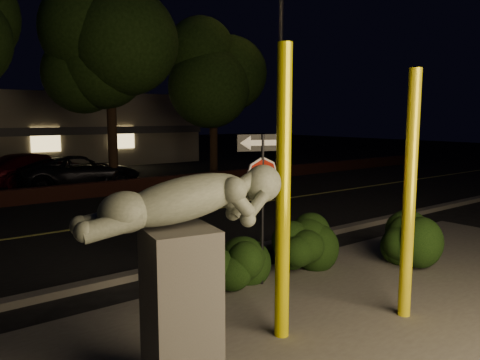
{
  "coord_description": "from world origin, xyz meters",
  "views": [
    {
      "loc": [
        -4.56,
        -4.26,
        2.74
      ],
      "look_at": [
        0.57,
        2.37,
        1.6
      ],
      "focal_mm": 35.0,
      "sensor_mm": 36.0,
      "label": 1
    }
  ],
  "objects_px": {
    "signpost": "(262,179)",
    "parked_car_darkred": "(37,169)",
    "yellow_pole_right": "(409,196)",
    "parked_car_dark": "(81,172)",
    "sculpture": "(184,257)",
    "yellow_pole_left": "(283,196)",
    "streetlight": "(278,54)"
  },
  "relations": [
    {
      "from": "signpost",
      "to": "parked_car_darkred",
      "type": "relative_size",
      "value": 0.55
    },
    {
      "from": "yellow_pole_right",
      "to": "parked_car_darkred",
      "type": "distance_m",
      "value": 16.15
    },
    {
      "from": "parked_car_darkred",
      "to": "parked_car_dark",
      "type": "height_order",
      "value": "parked_car_darkred"
    },
    {
      "from": "sculpture",
      "to": "yellow_pole_right",
      "type": "bearing_deg",
      "value": 5.18
    },
    {
      "from": "yellow_pole_left",
      "to": "sculpture",
      "type": "distance_m",
      "value": 1.63
    },
    {
      "from": "yellow_pole_right",
      "to": "sculpture",
      "type": "relative_size",
      "value": 1.49
    },
    {
      "from": "yellow_pole_left",
      "to": "signpost",
      "type": "relative_size",
      "value": 1.46
    },
    {
      "from": "yellow_pole_right",
      "to": "streetlight",
      "type": "bearing_deg",
      "value": 54.62
    },
    {
      "from": "yellow_pole_left",
      "to": "streetlight",
      "type": "height_order",
      "value": "streetlight"
    },
    {
      "from": "sculpture",
      "to": "parked_car_darkred",
      "type": "bearing_deg",
      "value": 91.04
    },
    {
      "from": "yellow_pole_left",
      "to": "signpost",
      "type": "xyz_separation_m",
      "value": [
        0.98,
        1.53,
        -0.04
      ]
    },
    {
      "from": "streetlight",
      "to": "parked_car_dark",
      "type": "relative_size",
      "value": 2.05
    },
    {
      "from": "yellow_pole_right",
      "to": "sculpture",
      "type": "bearing_deg",
      "value": 174.51
    },
    {
      "from": "signpost",
      "to": "parked_car_dark",
      "type": "height_order",
      "value": "signpost"
    },
    {
      "from": "streetlight",
      "to": "parked_car_darkred",
      "type": "height_order",
      "value": "streetlight"
    },
    {
      "from": "yellow_pole_left",
      "to": "sculpture",
      "type": "xyz_separation_m",
      "value": [
        -1.56,
        -0.27,
        -0.41
      ]
    },
    {
      "from": "parked_car_dark",
      "to": "signpost",
      "type": "bearing_deg",
      "value": 179.43
    },
    {
      "from": "parked_car_darkred",
      "to": "parked_car_dark",
      "type": "relative_size",
      "value": 1.0
    },
    {
      "from": "signpost",
      "to": "streetlight",
      "type": "relative_size",
      "value": 0.27
    },
    {
      "from": "streetlight",
      "to": "parked_car_dark",
      "type": "distance_m",
      "value": 9.67
    },
    {
      "from": "yellow_pole_left",
      "to": "streetlight",
      "type": "bearing_deg",
      "value": 48.04
    },
    {
      "from": "yellow_pole_right",
      "to": "sculpture",
      "type": "distance_m",
      "value": 3.34
    },
    {
      "from": "streetlight",
      "to": "parked_car_dark",
      "type": "height_order",
      "value": "streetlight"
    },
    {
      "from": "sculpture",
      "to": "parked_car_darkred",
      "type": "xyz_separation_m",
      "value": [
        2.68,
        15.78,
        -0.74
      ]
    },
    {
      "from": "signpost",
      "to": "parked_car_darkred",
      "type": "distance_m",
      "value": 14.02
    },
    {
      "from": "signpost",
      "to": "parked_car_darkred",
      "type": "bearing_deg",
      "value": 109.9
    },
    {
      "from": "signpost",
      "to": "yellow_pole_right",
      "type": "bearing_deg",
      "value": -49.62
    },
    {
      "from": "streetlight",
      "to": "parked_car_darkred",
      "type": "relative_size",
      "value": 2.04
    },
    {
      "from": "yellow_pole_left",
      "to": "yellow_pole_right",
      "type": "height_order",
      "value": "yellow_pole_left"
    },
    {
      "from": "signpost",
      "to": "streetlight",
      "type": "height_order",
      "value": "streetlight"
    },
    {
      "from": "yellow_pole_right",
      "to": "signpost",
      "type": "relative_size",
      "value": 1.37
    },
    {
      "from": "parked_car_darkred",
      "to": "streetlight",
      "type": "bearing_deg",
      "value": -125.75
    }
  ]
}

